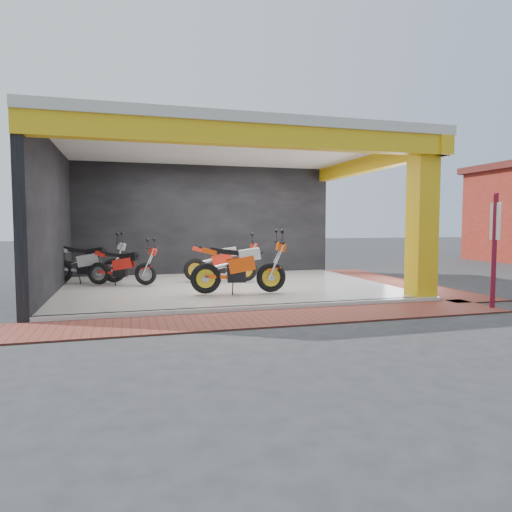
{
  "coord_description": "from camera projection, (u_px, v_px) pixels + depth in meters",
  "views": [
    {
      "loc": [
        -2.43,
        -9.3,
        1.65
      ],
      "look_at": [
        0.51,
        1.06,
        0.9
      ],
      "focal_mm": 32.0,
      "sensor_mm": 36.0,
      "label": 1
    }
  ],
  "objects": [
    {
      "name": "ground",
      "position": [
        246.0,
        302.0,
        9.71
      ],
      "size": [
        80.0,
        80.0,
        0.0
      ],
      "primitive_type": "plane",
      "color": "#2D2D30",
      "rests_on": "ground"
    },
    {
      "name": "showroom_floor",
      "position": [
        227.0,
        287.0,
        11.62
      ],
      "size": [
        8.0,
        6.0,
        0.1
      ],
      "primitive_type": "cube",
      "color": "white",
      "rests_on": "ground"
    },
    {
      "name": "showroom_ceiling",
      "position": [
        226.0,
        146.0,
        11.37
      ],
      "size": [
        8.4,
        6.4,
        0.2
      ],
      "primitive_type": "cube",
      "color": "beige",
      "rests_on": "corner_column"
    },
    {
      "name": "back_wall",
      "position": [
        206.0,
        221.0,
        14.48
      ],
      "size": [
        8.2,
        0.2,
        3.5
      ],
      "primitive_type": "cube",
      "color": "black",
      "rests_on": "ground"
    },
    {
      "name": "left_wall",
      "position": [
        50.0,
        220.0,
        10.39
      ],
      "size": [
        0.2,
        6.2,
        3.5
      ],
      "primitive_type": "cube",
      "color": "black",
      "rests_on": "ground"
    },
    {
      "name": "corner_column",
      "position": [
        422.0,
        220.0,
        9.88
      ],
      "size": [
        0.5,
        0.5,
        3.5
      ],
      "primitive_type": "cube",
      "color": "gold",
      "rests_on": "ground"
    },
    {
      "name": "header_beam_front",
      "position": [
        260.0,
        136.0,
        8.52
      ],
      "size": [
        8.4,
        0.3,
        0.4
      ],
      "primitive_type": "cube",
      "color": "gold",
      "rests_on": "corner_column"
    },
    {
      "name": "header_beam_right",
      "position": [
        369.0,
        164.0,
        12.48
      ],
      "size": [
        0.3,
        6.4,
        0.4
      ],
      "primitive_type": "cube",
      "color": "gold",
      "rests_on": "corner_column"
    },
    {
      "name": "floor_kerb",
      "position": [
        260.0,
        308.0,
        8.72
      ],
      "size": [
        8.0,
        0.2,
        0.1
      ],
      "primitive_type": "cube",
      "color": "white",
      "rests_on": "ground"
    },
    {
      "name": "paver_front",
      "position": [
        272.0,
        318.0,
        7.98
      ],
      "size": [
        9.0,
        1.4,
        0.03
      ],
      "primitive_type": "cube",
      "color": "brown",
      "rests_on": "ground"
    },
    {
      "name": "paver_right",
      "position": [
        392.0,
        282.0,
        12.93
      ],
      "size": [
        1.4,
        7.0,
        0.03
      ],
      "primitive_type": "cube",
      "color": "brown",
      "rests_on": "ground"
    },
    {
      "name": "signpost",
      "position": [
        494.0,
        246.0,
        8.84
      ],
      "size": [
        0.09,
        0.31,
        2.25
      ],
      "rotation": [
        0.0,
        0.0,
        -0.17
      ],
      "color": "maroon",
      "rests_on": "ground"
    },
    {
      "name": "moto_hero",
      "position": [
        271.0,
        263.0,
        10.22
      ],
      "size": [
        2.34,
        1.08,
        1.38
      ],
      "primitive_type": null,
      "rotation": [
        0.0,
        0.0,
        -0.11
      ],
      "color": "#F5470A",
      "rests_on": "showroom_floor"
    },
    {
      "name": "moto_row_a",
      "position": [
        246.0,
        258.0,
        12.21
      ],
      "size": [
        2.2,
        1.24,
        1.27
      ],
      "primitive_type": null,
      "rotation": [
        0.0,
        0.0,
        -0.24
      ],
      "color": "red",
      "rests_on": "showroom_floor"
    },
    {
      "name": "moto_row_b",
      "position": [
        145.0,
        263.0,
        11.46
      ],
      "size": [
        2.01,
        1.31,
        1.15
      ],
      "primitive_type": null,
      "rotation": [
        0.0,
        0.0,
        -0.36
      ],
      "color": "red",
      "rests_on": "showroom_floor"
    },
    {
      "name": "moto_row_d",
      "position": [
        114.0,
        259.0,
        11.98
      ],
      "size": [
        2.21,
        1.15,
        1.29
      ],
      "primitive_type": null,
      "rotation": [
        0.0,
        0.0,
        -0.19
      ],
      "color": "#95989C",
      "rests_on": "showroom_floor"
    }
  ]
}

